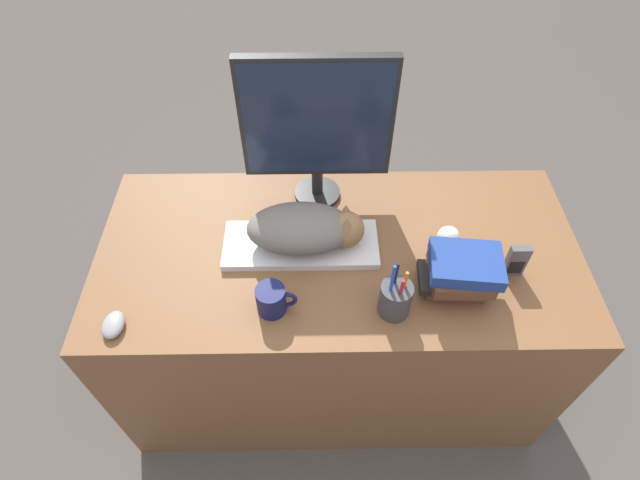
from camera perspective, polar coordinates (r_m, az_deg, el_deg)
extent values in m
plane|color=#4C4742|center=(2.05, 1.89, -22.75)|extent=(12.00, 12.00, 0.00)
cube|color=brown|center=(1.84, 1.81, -8.68)|extent=(1.48, 0.70, 0.78)
cube|color=silver|center=(1.52, -2.19, -0.54)|extent=(0.47, 0.18, 0.02)
ellipsoid|color=#66605B|center=(1.46, -2.28, 1.35)|extent=(0.32, 0.18, 0.13)
sphere|color=olive|center=(1.47, 2.96, 1.24)|extent=(0.11, 0.11, 0.11)
cone|color=olive|center=(1.41, 3.09, 1.81)|extent=(0.04, 0.04, 0.04)
cone|color=olive|center=(1.45, 2.99, 3.43)|extent=(0.04, 0.04, 0.04)
cylinder|color=black|center=(1.68, -0.31, 5.39)|extent=(0.15, 0.15, 0.02)
cylinder|color=black|center=(1.64, -0.32, 6.88)|extent=(0.04, 0.04, 0.10)
cube|color=black|center=(1.48, -0.36, 13.64)|extent=(0.45, 0.03, 0.40)
cube|color=#192338|center=(1.48, -0.36, 13.44)|extent=(0.43, 0.01, 0.37)
ellipsoid|color=gray|center=(1.46, -22.55, -8.94)|extent=(0.06, 0.09, 0.03)
cylinder|color=#141947|center=(1.37, -5.61, -6.81)|extent=(0.08, 0.08, 0.09)
torus|color=#141947|center=(1.37, -3.89, -6.81)|extent=(0.06, 0.01, 0.06)
cylinder|color=#38383D|center=(1.37, 8.58, -6.71)|extent=(0.09, 0.09, 0.11)
cylinder|color=orange|center=(1.33, 9.60, -5.28)|extent=(0.01, 0.01, 0.12)
cylinder|color=black|center=(1.33, 8.55, -4.58)|extent=(0.01, 0.01, 0.14)
cylinder|color=#1E47B2|center=(1.30, 8.15, -5.20)|extent=(0.01, 0.01, 0.17)
cylinder|color=#B21E1E|center=(1.32, 9.18, -6.17)|extent=(0.01, 0.01, 0.12)
sphere|color=silver|center=(1.56, 14.45, 0.33)|extent=(0.07, 0.07, 0.07)
cube|color=#4C4C51|center=(1.53, 21.53, -2.22)|extent=(0.06, 0.02, 0.11)
cube|color=black|center=(1.54, 21.46, -2.96)|extent=(0.04, 0.00, 0.05)
cube|color=brown|center=(1.48, 15.00, -4.73)|extent=(0.17, 0.13, 0.03)
cube|color=black|center=(1.45, 15.21, -4.26)|extent=(0.21, 0.12, 0.03)
cube|color=brown|center=(1.43, 15.79, -3.67)|extent=(0.17, 0.16, 0.04)
cube|color=navy|center=(1.40, 16.36, -2.62)|extent=(0.21, 0.16, 0.04)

